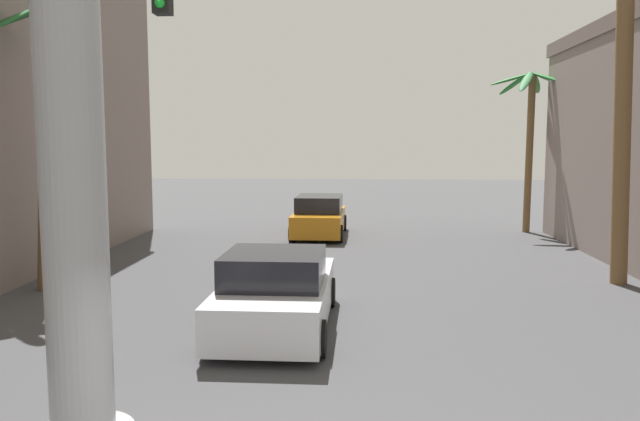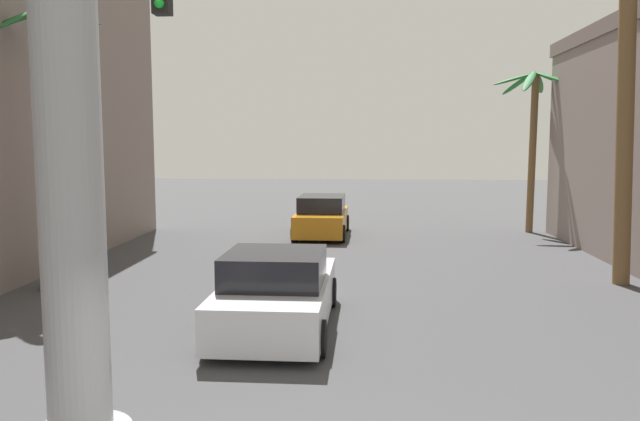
{
  "view_description": "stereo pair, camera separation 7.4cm",
  "coord_description": "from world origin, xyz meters",
  "px_view_note": "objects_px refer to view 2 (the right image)",
  "views": [
    {
      "loc": [
        0.64,
        -4.44,
        3.62
      ],
      "look_at": [
        0.0,
        5.9,
        2.47
      ],
      "focal_mm": 35.0,
      "sensor_mm": 36.0,
      "label": 1
    },
    {
      "loc": [
        0.71,
        -4.44,
        3.62
      ],
      "look_at": [
        0.0,
        5.9,
        2.47
      ],
      "focal_mm": 35.0,
      "sensor_mm": 36.0,
      "label": 2
    }
  ],
  "objects_px": {
    "car_lead": "(277,293)",
    "palm_tree_mid_right": "(627,65)",
    "car_far": "(322,217)",
    "palm_tree_far_right": "(533,120)",
    "palm_tree_mid_left": "(49,122)"
  },
  "relations": [
    {
      "from": "palm_tree_far_right",
      "to": "palm_tree_mid_left",
      "type": "bearing_deg",
      "value": -143.21
    },
    {
      "from": "car_lead",
      "to": "palm_tree_far_right",
      "type": "relative_size",
      "value": 0.73
    },
    {
      "from": "car_lead",
      "to": "palm_tree_mid_right",
      "type": "bearing_deg",
      "value": 28.42
    },
    {
      "from": "car_lead",
      "to": "car_far",
      "type": "bearing_deg",
      "value": 89.62
    },
    {
      "from": "car_far",
      "to": "palm_tree_far_right",
      "type": "height_order",
      "value": "palm_tree_far_right"
    },
    {
      "from": "car_lead",
      "to": "palm_tree_mid_left",
      "type": "xyz_separation_m",
      "value": [
        -5.92,
        2.93,
        3.4
      ]
    },
    {
      "from": "palm_tree_far_right",
      "to": "car_far",
      "type": "bearing_deg",
      "value": -169.18
    },
    {
      "from": "palm_tree_mid_left",
      "to": "car_lead",
      "type": "bearing_deg",
      "value": -26.34
    },
    {
      "from": "palm_tree_mid_right",
      "to": "palm_tree_mid_left",
      "type": "bearing_deg",
      "value": -174.02
    },
    {
      "from": "car_far",
      "to": "palm_tree_far_right",
      "type": "relative_size",
      "value": 0.68
    },
    {
      "from": "palm_tree_mid_left",
      "to": "palm_tree_far_right",
      "type": "relative_size",
      "value": 1.07
    },
    {
      "from": "car_lead",
      "to": "palm_tree_mid_right",
      "type": "xyz_separation_m",
      "value": [
        8.14,
        4.4,
        4.8
      ]
    },
    {
      "from": "car_lead",
      "to": "palm_tree_far_right",
      "type": "height_order",
      "value": "palm_tree_far_right"
    },
    {
      "from": "palm_tree_mid_left",
      "to": "palm_tree_mid_right",
      "type": "distance_m",
      "value": 14.21
    },
    {
      "from": "car_lead",
      "to": "palm_tree_mid_left",
      "type": "relative_size",
      "value": 0.68
    }
  ]
}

